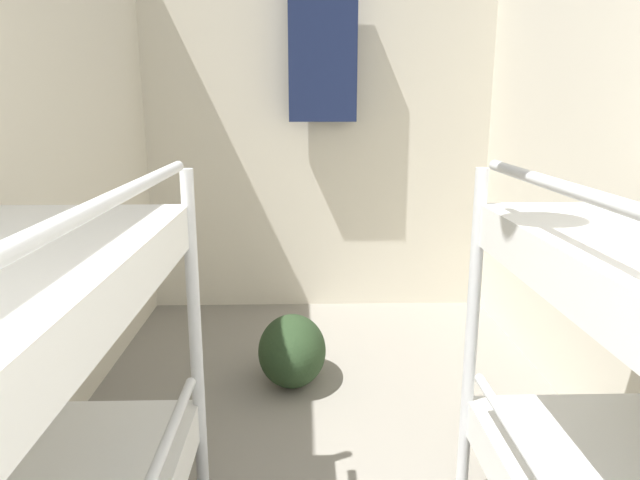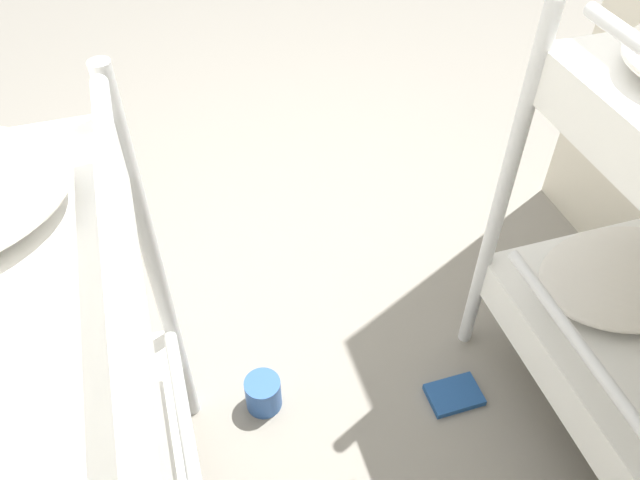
{
  "view_description": "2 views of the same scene",
  "coord_description": "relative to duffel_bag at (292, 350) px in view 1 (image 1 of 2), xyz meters",
  "views": [
    {
      "loc": [
        -0.1,
        0.48,
        1.43
      ],
      "look_at": [
        -0.04,
        2.56,
        0.93
      ],
      "focal_mm": 32.0,
      "sensor_mm": 36.0,
      "label": 1
    },
    {
      "loc": [
        0.4,
        1.69,
        1.8
      ],
      "look_at": [
        0.08,
        0.65,
        0.72
      ],
      "focal_mm": 35.0,
      "sensor_mm": 36.0,
      "label": 2
    }
  ],
  "objects": [
    {
      "name": "hanging_coat",
      "position": [
        0.19,
        1.07,
        1.59
      ],
      "size": [
        0.44,
        0.12,
        0.9
      ],
      "color": "#192347"
    },
    {
      "name": "wall_back",
      "position": [
        0.17,
        1.22,
        1.06
      ],
      "size": [
        2.48,
        0.06,
        2.47
      ],
      "color": "beige",
      "rests_on": "ground_plane"
    },
    {
      "name": "duffel_bag",
      "position": [
        0.0,
        0.0,
        0.0
      ],
      "size": [
        0.35,
        0.5,
        0.35
      ],
      "color": "#23381E",
      "rests_on": "ground_plane"
    }
  ]
}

